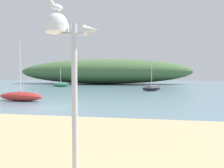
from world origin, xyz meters
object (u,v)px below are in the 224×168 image
at_px(seagull_on_radar, 56,7).
at_px(sailboat_outer_mooring, 61,85).
at_px(mast_structure, 64,43).
at_px(sailboat_mid_channel, 152,88).
at_px(sailboat_off_point, 21,96).

xyz_separation_m(seagull_on_radar, sailboat_outer_mooring, (-13.28, 30.31, -3.32)).
xyz_separation_m(mast_structure, sailboat_mid_channel, (2.62, 23.85, -2.59)).
relative_size(seagull_on_radar, sailboat_outer_mooring, 0.09).
distance_m(sailboat_outer_mooring, sailboat_off_point, 19.33).
bearing_deg(seagull_on_radar, sailboat_outer_mooring, 113.67).
relative_size(sailboat_mid_channel, sailboat_off_point, 0.68).
relative_size(mast_structure, sailboat_outer_mooring, 0.99).
bearing_deg(sailboat_outer_mooring, sailboat_mid_channel, -21.84).
xyz_separation_m(seagull_on_radar, sailboat_off_point, (-8.65, 11.54, -3.28)).
bearing_deg(sailboat_mid_channel, mast_structure, -96.28).
bearing_deg(sailboat_outer_mooring, mast_structure, -66.06).
xyz_separation_m(mast_structure, sailboat_outer_mooring, (-13.45, 30.29, -2.56)).
distance_m(mast_structure, sailboat_outer_mooring, 33.24).
height_order(mast_structure, seagull_on_radar, seagull_on_radar).
height_order(sailboat_outer_mooring, sailboat_off_point, sailboat_off_point).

